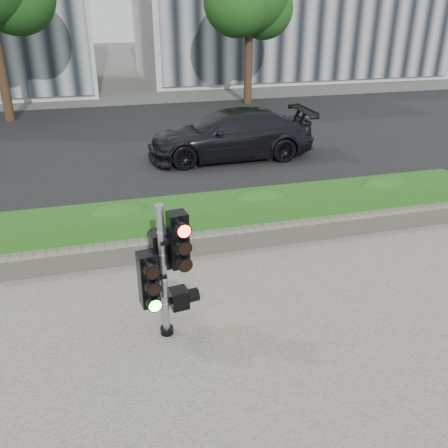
# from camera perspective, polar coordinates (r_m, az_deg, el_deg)

# --- Properties ---
(ground) EXTENTS (120.00, 120.00, 0.00)m
(ground) POSITION_cam_1_polar(r_m,az_deg,el_deg) (6.90, -0.35, -10.82)
(ground) COLOR #51514C
(ground) RESTS_ON ground
(road) EXTENTS (60.00, 13.00, 0.02)m
(road) POSITION_cam_1_polar(r_m,az_deg,el_deg) (16.01, -10.00, 9.77)
(road) COLOR black
(road) RESTS_ON ground
(curb) EXTENTS (60.00, 0.25, 0.12)m
(curb) POSITION_cam_1_polar(r_m,az_deg,el_deg) (9.56, -5.35, 0.11)
(curb) COLOR gray
(curb) RESTS_ON ground
(stone_wall) EXTENTS (12.00, 0.32, 0.34)m
(stone_wall) POSITION_cam_1_polar(r_m,az_deg,el_deg) (8.39, -3.79, -2.42)
(stone_wall) COLOR gray
(stone_wall) RESTS_ON sidewalk
(hedge) EXTENTS (12.00, 1.00, 0.68)m
(hedge) POSITION_cam_1_polar(r_m,az_deg,el_deg) (8.89, -4.70, 0.39)
(hedge) COLOR green
(hedge) RESTS_ON sidewalk
(traffic_signal) EXTENTS (0.66, 0.52, 1.86)m
(traffic_signal) POSITION_cam_1_polar(r_m,az_deg,el_deg) (6.02, -7.19, -4.91)
(traffic_signal) COLOR black
(traffic_signal) RESTS_ON sidewalk
(car_dark) EXTENTS (4.76, 2.02, 1.37)m
(car_dark) POSITION_cam_1_polar(r_m,az_deg,el_deg) (13.78, 0.77, 10.74)
(car_dark) COLOR black
(car_dark) RESTS_ON road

